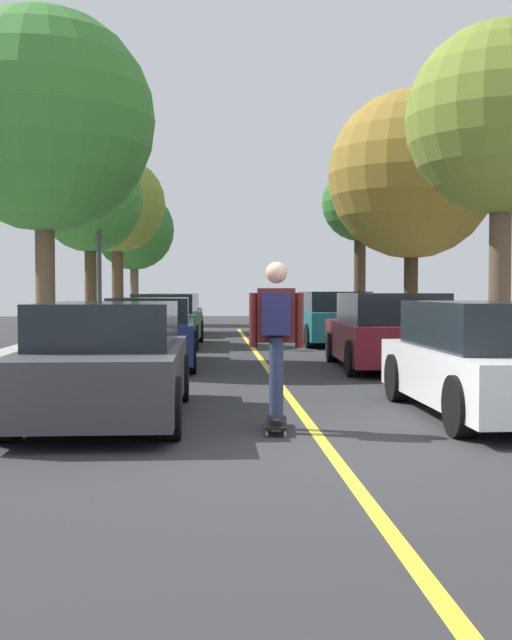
# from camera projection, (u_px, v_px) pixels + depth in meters

# --- Properties ---
(ground) EXTENTS (80.00, 80.00, 0.00)m
(ground) POSITION_uv_depth(u_px,v_px,m) (330.00, 452.00, 7.36)
(ground) COLOR #2D2D30
(center_line) EXTENTS (0.12, 39.20, 0.01)m
(center_line) POSITION_uv_depth(u_px,v_px,m) (288.00, 395.00, 11.35)
(center_line) COLOR gold
(center_line) RESTS_ON ground
(parked_car_left_nearest) EXTENTS (1.82, 4.20, 1.36)m
(parked_car_left_nearest) POSITION_uv_depth(u_px,v_px,m) (108.00, 361.00, 9.31)
(parked_car_left_nearest) COLOR #38383D
(parked_car_left_nearest) RESTS_ON ground
(parked_car_left_near) EXTENTS (1.91, 4.53, 1.36)m
(parked_car_left_near) POSITION_uv_depth(u_px,v_px,m) (150.00, 332.00, 15.81)
(parked_car_left_near) COLOR navy
(parked_car_left_near) RESTS_ON ground
(parked_car_left_far) EXTENTS (2.01, 4.66, 1.41)m
(parked_car_left_far) POSITION_uv_depth(u_px,v_px,m) (166.00, 320.00, 21.46)
(parked_car_left_far) COLOR #1E5B33
(parked_car_left_far) RESTS_ON ground
(parked_car_left_farthest) EXTENTS (1.90, 4.56, 1.41)m
(parked_car_left_farthest) POSITION_uv_depth(u_px,v_px,m) (175.00, 314.00, 27.04)
(parked_car_left_farthest) COLOR #38383D
(parked_car_left_farthest) RESTS_ON ground
(parked_car_right_nearest) EXTENTS (2.00, 4.08, 1.37)m
(parked_car_right_nearest) POSITION_uv_depth(u_px,v_px,m) (496.00, 360.00, 9.46)
(parked_car_right_nearest) COLOR white
(parked_car_right_nearest) RESTS_ON ground
(parked_car_right_near) EXTENTS (2.10, 4.33, 1.45)m
(parked_car_right_near) POSITION_uv_depth(u_px,v_px,m) (388.00, 332.00, 15.19)
(parked_car_right_near) COLOR maroon
(parked_car_right_near) RESTS_ON ground
(parked_car_right_far) EXTENTS (2.04, 4.52, 1.48)m
(parked_car_right_far) POSITION_uv_depth(u_px,v_px,m) (332.00, 319.00, 22.18)
(parked_car_right_far) COLOR #196066
(parked_car_right_far) RESTS_ON ground
(parked_car_right_farthest) EXTENTS (1.90, 4.69, 1.35)m
(parked_car_right_farthest) POSITION_uv_depth(u_px,v_px,m) (306.00, 314.00, 28.28)
(parked_car_right_farthest) COLOR maroon
(parked_car_right_farthest) RESTS_ON ground
(street_tree_left_nearest) EXTENTS (4.46, 4.46, 7.01)m
(street_tree_left_nearest) POSITION_uv_depth(u_px,v_px,m) (44.00, 121.00, 15.86)
(street_tree_left_nearest) COLOR brown
(street_tree_left_nearest) RESTS_ON sidewalk_left
(street_tree_left_near) EXTENTS (2.92, 2.92, 5.36)m
(street_tree_left_near) POSITION_uv_depth(u_px,v_px,m) (90.00, 201.00, 21.99)
(street_tree_left_near) COLOR #4C3823
(street_tree_left_near) RESTS_ON sidewalk_left
(street_tree_left_far) EXTENTS (3.45, 3.45, 6.20)m
(street_tree_left_far) POSITION_uv_depth(u_px,v_px,m) (117.00, 205.00, 28.40)
(street_tree_left_far) COLOR #4C3823
(street_tree_left_far) RESTS_ON sidewalk_left
(street_tree_left_farthest) EXTENTS (3.51, 3.51, 5.80)m
(street_tree_left_farthest) POSITION_uv_depth(u_px,v_px,m) (134.00, 230.00, 34.74)
(street_tree_left_farthest) COLOR brown
(street_tree_left_farthest) RESTS_ON sidewalk_left
(street_tree_right_nearest) EXTENTS (3.64, 3.64, 6.46)m
(street_tree_right_nearest) POSITION_uv_depth(u_px,v_px,m) (502.00, 120.00, 15.04)
(street_tree_right_nearest) COLOR brown
(street_tree_right_nearest) RESTS_ON sidewalk_right
(street_tree_right_near) EXTENTS (4.62, 4.62, 6.87)m
(street_tree_right_near) POSITION_uv_depth(u_px,v_px,m) (412.00, 175.00, 21.74)
(street_tree_right_near) COLOR #3D2D1E
(street_tree_right_near) RESTS_ON sidewalk_right
(street_tree_right_far) EXTENTS (2.84, 2.84, 6.04)m
(street_tree_right_far) POSITION_uv_depth(u_px,v_px,m) (360.00, 205.00, 29.20)
(street_tree_right_far) COLOR #3D2D1E
(street_tree_right_far) RESTS_ON sidewalk_right
(streetlamp) EXTENTS (0.36, 0.24, 5.72)m
(streetlamp) POSITION_uv_depth(u_px,v_px,m) (99.00, 219.00, 21.04)
(streetlamp) COLOR #38383D
(streetlamp) RESTS_ON sidewalk_left
(skateboard) EXTENTS (0.30, 0.86, 0.10)m
(skateboard) POSITION_uv_depth(u_px,v_px,m) (276.00, 423.00, 8.45)
(skateboard) COLOR black
(skateboard) RESTS_ON ground
(skateboarder) EXTENTS (0.59, 0.71, 1.70)m
(skateboarder) POSITION_uv_depth(u_px,v_px,m) (276.00, 331.00, 8.38)
(skateboarder) COLOR black
(skateboarder) RESTS_ON skateboard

